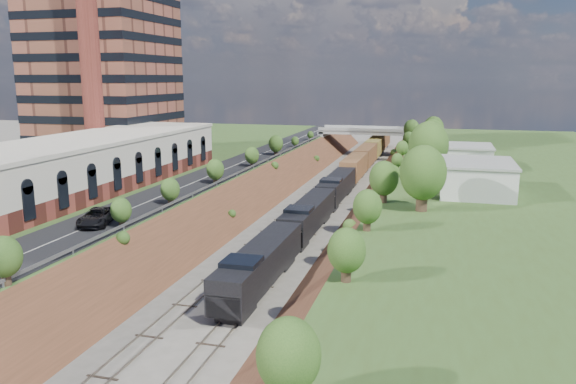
# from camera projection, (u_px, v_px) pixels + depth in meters

# --- Properties ---
(platform_left) EXTENTS (44.00, 180.00, 5.00)m
(platform_left) POSITION_uv_depth(u_px,v_px,m) (128.00, 181.00, 96.59)
(platform_left) COLOR #3C5422
(platform_left) RESTS_ON ground
(platform_right) EXTENTS (44.00, 180.00, 5.00)m
(platform_right) POSITION_uv_depth(u_px,v_px,m) (541.00, 203.00, 79.55)
(platform_right) COLOR #3C5422
(platform_right) RESTS_ON ground
(embankment_left) EXTENTS (10.00, 180.00, 10.00)m
(embankment_left) POSITION_uv_depth(u_px,v_px,m) (248.00, 203.00, 91.41)
(embankment_left) COLOR brown
(embankment_left) RESTS_ON ground
(embankment_right) EXTENTS (10.00, 180.00, 10.00)m
(embankment_right) POSITION_uv_depth(u_px,v_px,m) (384.00, 211.00, 85.73)
(embankment_right) COLOR brown
(embankment_right) RESTS_ON ground
(rail_left_track) EXTENTS (1.58, 180.00, 0.18)m
(rail_left_track) POSITION_uv_depth(u_px,v_px,m) (298.00, 205.00, 89.23)
(rail_left_track) COLOR gray
(rail_left_track) RESTS_ON ground
(rail_right_track) EXTENTS (1.58, 180.00, 0.18)m
(rail_right_track) POSITION_uv_depth(u_px,v_px,m) (330.00, 207.00, 87.88)
(rail_right_track) COLOR gray
(rail_right_track) RESTS_ON ground
(road) EXTENTS (8.00, 180.00, 0.10)m
(road) POSITION_uv_depth(u_px,v_px,m) (222.00, 171.00, 91.56)
(road) COLOR black
(road) RESTS_ON platform_left
(guardrail) EXTENTS (0.10, 171.00, 0.70)m
(guardrail) POSITION_uv_depth(u_px,v_px,m) (245.00, 169.00, 90.22)
(guardrail) COLOR #99999E
(guardrail) RESTS_ON platform_left
(commercial_building) EXTENTS (14.30, 62.30, 7.00)m
(commercial_building) POSITION_uv_depth(u_px,v_px,m) (69.00, 167.00, 73.31)
(commercial_building) COLOR brown
(commercial_building) RESTS_ON platform_left
(highrise_tower) EXTENTS (22.00, 22.00, 53.90)m
(highrise_tower) POSITION_uv_depth(u_px,v_px,m) (100.00, 7.00, 104.69)
(highrise_tower) COLOR brown
(highrise_tower) RESTS_ON platform_left
(smokestack) EXTENTS (3.20, 3.20, 40.00)m
(smokestack) POSITION_uv_depth(u_px,v_px,m) (89.00, 45.00, 89.08)
(smokestack) COLOR brown
(smokestack) RESTS_ON platform_left
(overpass) EXTENTS (24.50, 8.30, 7.40)m
(overpass) POSITION_uv_depth(u_px,v_px,m) (367.00, 137.00, 146.19)
(overpass) COLOR gray
(overpass) RESTS_ON ground
(white_building_near) EXTENTS (9.00, 12.00, 4.00)m
(white_building_near) POSITION_uv_depth(u_px,v_px,m) (476.00, 179.00, 73.54)
(white_building_near) COLOR silver
(white_building_near) RESTS_ON platform_right
(white_building_far) EXTENTS (8.00, 10.00, 3.60)m
(white_building_far) POSITION_uv_depth(u_px,v_px,m) (466.00, 157.00, 94.50)
(white_building_far) COLOR silver
(white_building_far) RESTS_ON platform_right
(tree_right_large) EXTENTS (5.25, 5.25, 7.61)m
(tree_right_large) POSITION_uv_depth(u_px,v_px,m) (423.00, 173.00, 63.40)
(tree_right_large) COLOR #473323
(tree_right_large) RESTS_ON platform_right
(tree_left_crest) EXTENTS (2.45, 2.45, 3.55)m
(tree_left_crest) POSITION_uv_depth(u_px,v_px,m) (98.00, 219.00, 52.40)
(tree_left_crest) COLOR #473323
(tree_left_crest) RESTS_ON platform_left
(freight_train) EXTENTS (3.23, 129.91, 4.78)m
(freight_train) POSITION_uv_depth(u_px,v_px,m) (352.00, 169.00, 108.04)
(freight_train) COLOR black
(freight_train) RESTS_ON ground
(suv) EXTENTS (4.25, 6.54, 1.68)m
(suv) POSITION_uv_depth(u_px,v_px,m) (97.00, 217.00, 57.82)
(suv) COLOR black
(suv) RESTS_ON road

